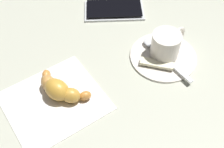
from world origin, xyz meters
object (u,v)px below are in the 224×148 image
object	(u,v)px
saucer	(163,55)
sugar_packet	(157,64)
teaspoon	(159,53)
croissant	(59,89)
napkin	(55,101)
espresso_cup	(166,44)
cell_phone	(114,10)

from	to	relation	value
saucer	sugar_packet	xyz separation A→B (m)	(0.03, 0.02, 0.01)
teaspoon	croissant	xyz separation A→B (m)	(0.22, -0.02, 0.01)
sugar_packet	napkin	xyz separation A→B (m)	(0.21, -0.04, -0.01)
espresso_cup	napkin	bearing A→B (deg)	-4.74
saucer	croissant	world-z (taller)	croissant
saucer	napkin	bearing A→B (deg)	-4.95
saucer	teaspoon	world-z (taller)	teaspoon
napkin	teaspoon	bearing A→B (deg)	176.23
espresso_cup	croissant	bearing A→B (deg)	-6.59
saucer	cell_phone	world-z (taller)	cell_phone
napkin	croissant	size ratio (longest dim) A/B	1.62
saucer	espresso_cup	bearing A→B (deg)	-164.64
teaspoon	napkin	bearing A→B (deg)	-3.77
sugar_packet	croissant	size ratio (longest dim) A/B	0.63
sugar_packet	cell_phone	bearing A→B (deg)	129.42
saucer	cell_phone	xyz separation A→B (m)	(0.01, -0.18, 0.00)
napkin	croissant	bearing A→B (deg)	-157.35
sugar_packet	napkin	distance (m)	0.21
sugar_packet	cell_phone	xyz separation A→B (m)	(-0.02, -0.19, -0.01)
espresso_cup	sugar_packet	world-z (taller)	espresso_cup
cell_phone	sugar_packet	bearing A→B (deg)	82.88
sugar_packet	croissant	xyz separation A→B (m)	(0.20, -0.04, 0.01)
napkin	sugar_packet	bearing A→B (deg)	170.27
espresso_cup	napkin	world-z (taller)	espresso_cup
espresso_cup	teaspoon	world-z (taller)	espresso_cup
saucer	cell_phone	size ratio (longest dim) A/B	0.87
teaspoon	cell_phone	bearing A→B (deg)	-90.36
teaspoon	espresso_cup	bearing A→B (deg)	152.39
saucer	cell_phone	bearing A→B (deg)	-88.23
espresso_cup	sugar_packet	bearing A→B (deg)	26.22
espresso_cup	croissant	xyz separation A→B (m)	(0.23, -0.03, -0.01)
cell_phone	teaspoon	bearing A→B (deg)	89.64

